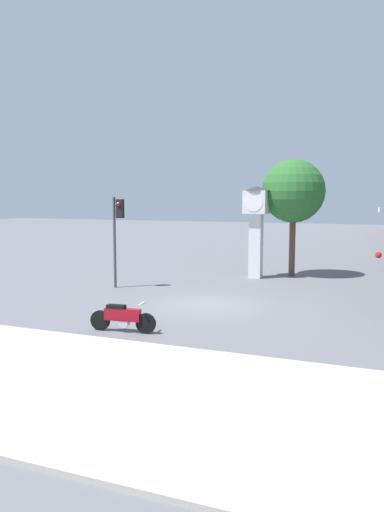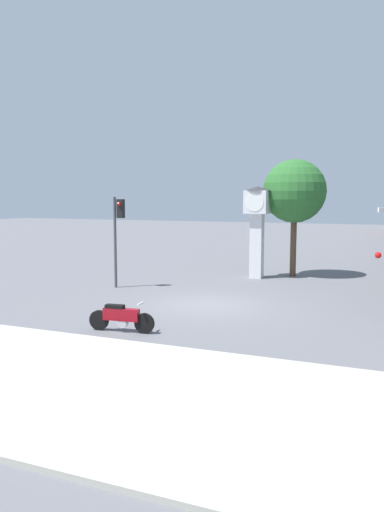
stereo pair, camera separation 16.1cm
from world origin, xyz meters
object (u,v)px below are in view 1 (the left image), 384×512
(street_tree, at_px, (293,192))
(clock_tower, at_px, (256,217))
(motorcycle, at_px, (122,317))
(traffic_light, at_px, (117,225))

(street_tree, bearing_deg, clock_tower, -142.45)
(motorcycle, relative_size, traffic_light, 0.51)
(clock_tower, relative_size, traffic_light, 1.13)
(motorcycle, xyz_separation_m, traffic_light, (-3.75, 6.22, 2.28))
(traffic_light, xyz_separation_m, street_tree, (6.39, 6.04, 1.47))
(clock_tower, xyz_separation_m, street_tree, (1.54, 1.18, 1.23))
(traffic_light, bearing_deg, street_tree, 43.40)
(clock_tower, relative_size, street_tree, 0.77)
(clock_tower, distance_m, traffic_light, 6.87)
(clock_tower, distance_m, street_tree, 2.30)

